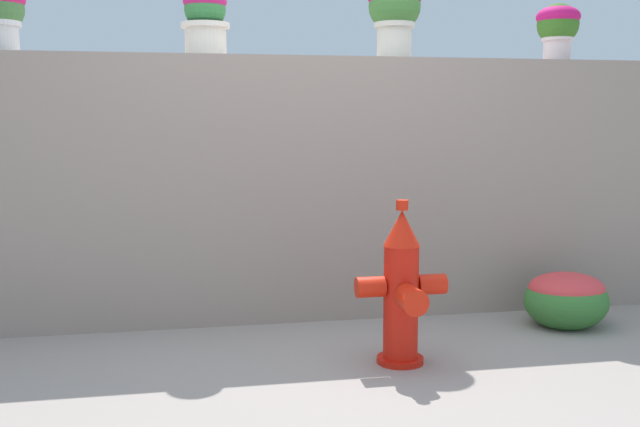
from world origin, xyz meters
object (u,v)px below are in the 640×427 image
Objects in this scene: potted_plant_1 at (0,11)px; potted_plant_4 at (558,26)px; flower_bush_left at (566,297)px; potted_plant_2 at (205,18)px; fire_hydrant at (402,290)px; potted_plant_3 at (395,9)px.

potted_plant_4 is at bearing 0.11° from potted_plant_1.
flower_bush_left is (3.19, -0.59, -1.64)m from potted_plant_1.
potted_plant_1 is at bearing 169.50° from flower_bush_left.
potted_plant_2 is 2.00m from fire_hydrant.
potted_plant_2 reaches higher than potted_plant_1.
potted_plant_4 is 0.75× the size of flower_bush_left.
flower_bush_left is at bearing -10.50° from potted_plant_1.
potted_plant_2 is 0.80× the size of flower_bush_left.
potted_plant_2 is 2.26m from potted_plant_4.
potted_plant_3 reaches higher than potted_plant_4.
potted_plant_1 reaches higher than fire_hydrant.
potted_plant_3 is 0.58× the size of fire_hydrant.
potted_plant_3 is at bearing 148.87° from flower_bush_left.
potted_plant_4 is (1.11, 0.05, -0.07)m from potted_plant_3.
fire_hydrant reaches higher than flower_bush_left.
potted_plant_2 is 1.15m from potted_plant_3.
potted_plant_1 is at bearing -179.89° from potted_plant_4.
fire_hydrant is (-1.36, -1.06, -1.44)m from potted_plant_4.
potted_plant_1 is 3.63m from flower_bush_left.
potted_plant_2 is at bearing 130.31° from fire_hydrant.
potted_plant_3 is 1.28× the size of potted_plant_4.
fire_hydrant is at bearing -27.32° from potted_plant_1.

